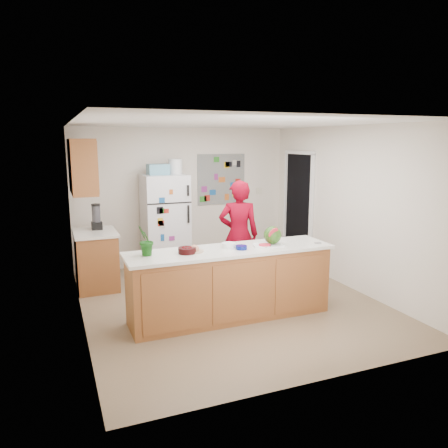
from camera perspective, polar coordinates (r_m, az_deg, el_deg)
name	(u,v)px	position (r m, az deg, el deg)	size (l,w,h in m)	color
floor	(230,303)	(6.35, 0.76, -10.23)	(4.00, 4.50, 0.02)	brown
wall_back	(183,197)	(8.12, -5.34, 3.57)	(4.00, 0.02, 2.50)	beige
wall_left	(77,227)	(5.57, -18.66, -0.31)	(0.02, 4.50, 2.50)	beige
wall_right	(350,208)	(7.02, 16.12, 2.04)	(0.02, 4.50, 2.50)	beige
ceiling	(230,122)	(5.93, 0.82, 13.13)	(4.00, 4.50, 0.02)	white
doorway	(299,209)	(8.22, 9.73, 1.93)	(0.03, 0.85, 2.04)	black
peninsula_base	(230,285)	(5.69, 0.84, -7.95)	(2.60, 0.62, 0.88)	brown
peninsula_top	(230,250)	(5.56, 0.85, -3.46)	(2.68, 0.70, 0.04)	silver
side_counter_base	(96,261)	(7.09, -16.33, -4.67)	(0.60, 0.80, 0.86)	brown
side_counter_top	(95,233)	(6.99, -16.52, -1.11)	(0.64, 0.84, 0.04)	silver
upper_cabinets	(82,166)	(6.80, -18.04, 7.17)	(0.35, 1.00, 0.80)	brown
refrigerator	(165,223)	(7.71, -7.69, 0.11)	(0.75, 0.70, 1.70)	silver
fridge_top_bin	(158,169)	(7.57, -8.61, 7.07)	(0.35, 0.28, 0.18)	#5999B2
photo_collage	(221,179)	(8.31, -0.35, 5.86)	(0.95, 0.01, 0.95)	slate
person	(239,235)	(6.72, 1.93, -1.43)	(0.62, 0.40, 1.69)	maroon
blender_appliance	(96,218)	(7.11, -16.33, 0.82)	(0.13, 0.13, 0.38)	black
cutting_board	(269,245)	(5.76, 5.90, -2.74)	(0.36, 0.27, 0.01)	silver
watermelon	(273,235)	(5.78, 6.36, -1.45)	(0.23, 0.23, 0.23)	#215114
watermelon_slice	(265,245)	(5.67, 5.33, -2.77)	(0.15, 0.15, 0.02)	red
cherry_bowl	(187,250)	(5.35, -4.84, -3.46)	(0.22, 0.22, 0.07)	black
white_bowl	(229,245)	(5.62, 0.64, -2.78)	(0.18, 0.18, 0.06)	silver
cobalt_bowl	(241,247)	(5.53, 2.29, -3.07)	(0.15, 0.15, 0.05)	#06115E
plate	(194,251)	(5.42, -3.88, -3.56)	(0.23, 0.23, 0.02)	tan
paper_towel	(261,246)	(5.67, 4.88, -2.91)	(0.19, 0.17, 0.02)	silver
keys	(318,243)	(5.97, 12.16, -2.44)	(0.09, 0.04, 0.01)	gray
potted_plant	(145,241)	(5.25, -10.23, -2.14)	(0.21, 0.17, 0.38)	#154912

